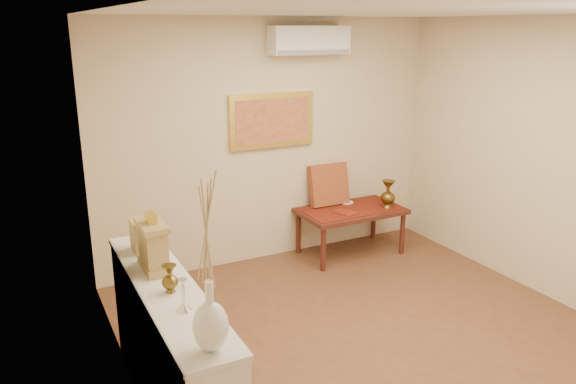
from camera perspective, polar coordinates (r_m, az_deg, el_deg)
floor at (r=4.96m, az=9.98°, el=-15.29°), size 4.50×4.50×0.00m
ceiling at (r=4.23m, az=11.86°, el=17.60°), size 4.50×4.50×0.00m
wall_back at (r=6.28m, az=-1.74°, el=5.06°), size 4.00×0.02×2.70m
wall_left at (r=3.60m, az=-15.39°, el=-4.31°), size 0.02×4.50×2.70m
wall_right at (r=5.83m, az=26.67°, el=2.38°), size 0.02×4.50×2.70m
white_vase at (r=2.82m, az=-8.14°, el=-7.07°), size 0.19×0.19×0.99m
candlestick at (r=3.40m, az=-10.60°, el=-10.24°), size 0.10×0.10×0.20m
brass_urn_small at (r=3.63m, az=-11.95°, el=-8.24°), size 0.10×0.10×0.23m
table_cloth at (r=6.58m, az=6.42°, el=-1.69°), size 1.14×0.59×0.01m
brass_urn_tall at (r=6.63m, az=10.13°, el=0.11°), size 0.17×0.17×0.39m
plate at (r=6.78m, az=5.94°, el=-1.04°), size 0.17×0.17×0.01m
menu at (r=6.41m, az=5.84°, el=-2.06°), size 0.25×0.30×0.01m
cushion at (r=6.63m, az=4.16°, el=0.76°), size 0.49×0.20×0.50m
display_ledge at (r=4.01m, az=-11.90°, el=-15.50°), size 0.37×2.02×0.98m
mantel_clock at (r=3.96m, az=-13.52°, el=-5.29°), size 0.17×0.36×0.41m
wooden_chest at (r=4.32m, az=-14.55°, el=-4.24°), size 0.16×0.21×0.24m
low_table at (r=6.60m, az=6.41°, el=-2.26°), size 1.20×0.70×0.55m
painting at (r=6.21m, az=-1.65°, el=7.27°), size 1.00×0.06×0.60m
ac_unit at (r=6.23m, az=2.16°, el=15.13°), size 0.90×0.25×0.30m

